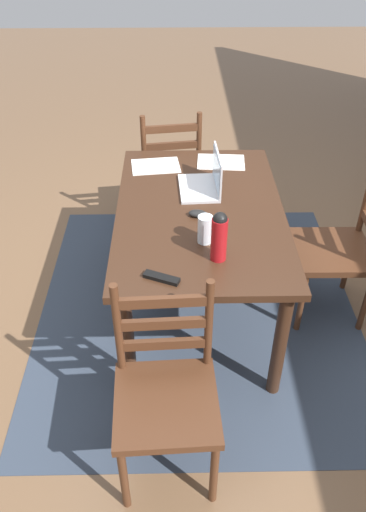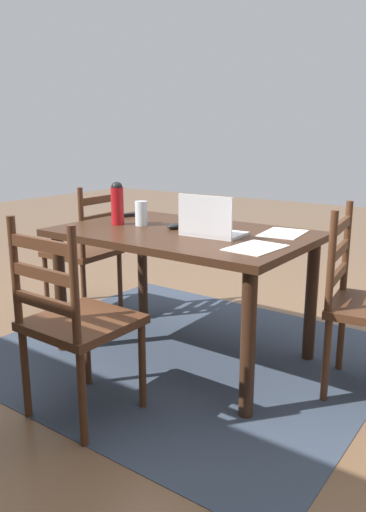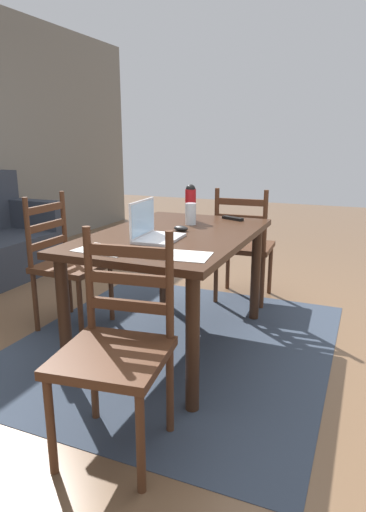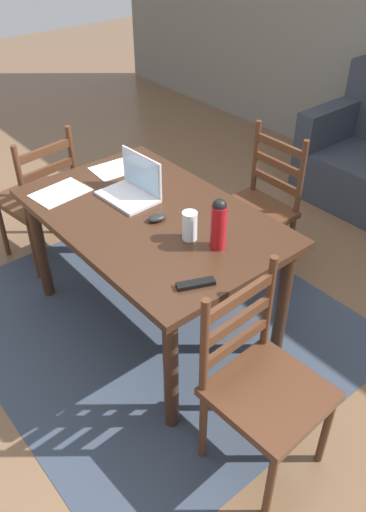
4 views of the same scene
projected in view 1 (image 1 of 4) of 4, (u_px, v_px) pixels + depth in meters
The scene contains 13 objects.
ground_plane at pixel (198, 308), 3.24m from camera, with size 14.00×14.00×0.00m, color brown.
area_rug at pixel (198, 308), 3.23m from camera, with size 2.21×1.98×0.01m, color #333D4C.
dining_table at pixel (200, 224), 2.83m from camera, with size 1.43×0.92×0.75m.
chair_far_head at pixel (340, 249), 2.96m from camera, with size 0.44×0.44×0.95m.
chair_left_near at pixel (169, 169), 3.74m from camera, with size 0.49×0.49×0.95m.
chair_right_near at pixel (166, 394), 2.16m from camera, with size 0.46×0.46×0.95m.
laptop at pixel (207, 180), 2.90m from camera, with size 0.33×0.24×0.23m.
water_bottle at pixel (219, 236), 2.34m from camera, with size 0.08×0.08×0.26m.
drinking_glass at pixel (205, 229), 2.49m from camera, with size 0.07×0.07×0.15m, color silver.
computer_mouse at pixel (198, 214), 2.70m from camera, with size 0.06×0.10×0.03m, color black.
tv_remote at pixel (162, 278), 2.29m from camera, with size 0.04×0.17×0.02m, color black.
paper_stack_left at pixel (156, 166), 3.16m from camera, with size 0.21×0.30×0.00m, color white.
paper_stack_right at pixel (221, 162), 3.20m from camera, with size 0.21×0.30×0.00m, color white.
Camera 1 is at (2.34, -0.14, 2.25)m, focal length 35.49 mm.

